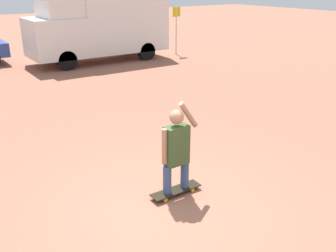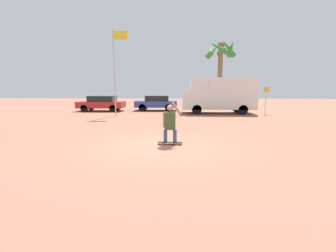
# 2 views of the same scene
# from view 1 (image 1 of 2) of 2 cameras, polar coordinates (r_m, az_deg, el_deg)

# --- Properties ---
(ground_plane) EXTENTS (80.00, 80.00, 0.00)m
(ground_plane) POSITION_cam_1_polar(r_m,az_deg,el_deg) (6.12, -0.77, -12.38)
(ground_plane) COLOR #935B47
(skateboard) EXTENTS (0.92, 0.24, 0.09)m
(skateboard) POSITION_cam_1_polar(r_m,az_deg,el_deg) (6.44, 1.22, -9.78)
(skateboard) COLOR black
(skateboard) RESTS_ON ground_plane
(person_skateboarder) EXTENTS (0.69, 0.23, 1.55)m
(person_skateboarder) POSITION_cam_1_polar(r_m,az_deg,el_deg) (6.06, 1.27, -3.20)
(person_skateboarder) COLOR #384C7A
(person_skateboarder) RESTS_ON skateboard
(camper_van) EXTENTS (6.04, 2.20, 2.99)m
(camper_van) POSITION_cam_1_polar(r_m,az_deg,el_deg) (17.27, -10.26, 15.08)
(camper_van) COLOR black
(camper_van) RESTS_ON ground_plane
(street_sign) EXTENTS (0.44, 0.06, 2.23)m
(street_sign) POSITION_cam_1_polar(r_m,az_deg,el_deg) (18.59, 1.27, 15.25)
(street_sign) COLOR #B7B7BC
(street_sign) RESTS_ON ground_plane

